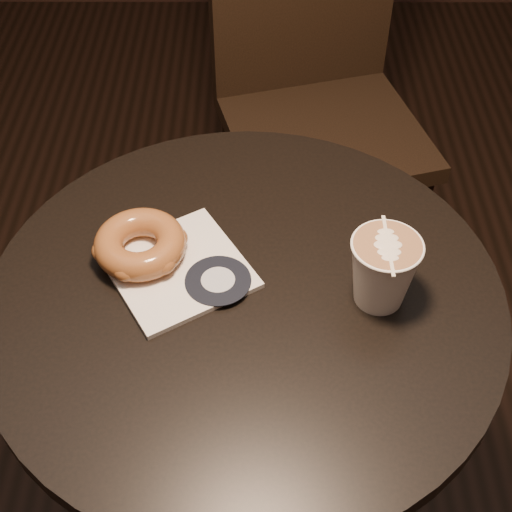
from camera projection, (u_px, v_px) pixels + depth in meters
The scene contains 5 objects.
cafe_table at pixel (246, 373), 1.10m from camera, with size 0.70×0.70×0.75m.
chair at pixel (314, 66), 1.61m from camera, with size 0.52×0.52×1.07m.
pastry_bag at pixel (178, 269), 0.98m from camera, with size 0.17×0.17×0.01m, color white.
doughnut at pixel (140, 244), 0.98m from camera, with size 0.13×0.13×0.04m, color brown.
latte_cup at pixel (383, 272), 0.91m from camera, with size 0.09×0.09×0.10m, color white, non-canonical shape.
Camera 1 is at (0.02, -0.62, 1.48)m, focal length 50.00 mm.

